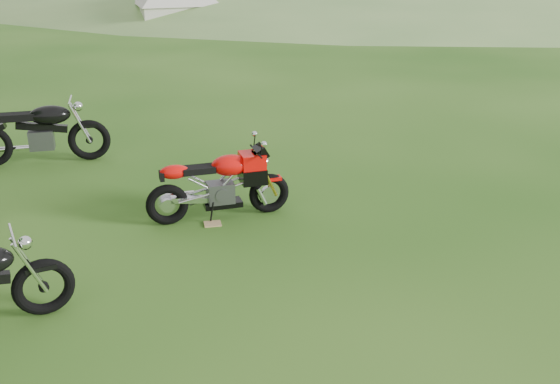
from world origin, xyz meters
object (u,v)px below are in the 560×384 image
object	(u,v)px
sport_motorcycle	(219,179)
caravan	(468,2)
plywood_board	(213,224)
vintage_moto_d	(39,131)

from	to	relation	value
sport_motorcycle	caravan	distance (m)	22.12
plywood_board	caravan	xyz separation A→B (m)	(13.88, 17.51, 0.96)
vintage_moto_d	caravan	distance (m)	21.68
sport_motorcycle	vintage_moto_d	bearing A→B (deg)	127.99
vintage_moto_d	plywood_board	bearing A→B (deg)	-52.08
vintage_moto_d	sport_motorcycle	bearing A→B (deg)	-48.86
sport_motorcycle	caravan	bearing A→B (deg)	49.66
plywood_board	vintage_moto_d	size ratio (longest dim) A/B	0.10
vintage_moto_d	caravan	world-z (taller)	caravan
sport_motorcycle	plywood_board	distance (m)	0.57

